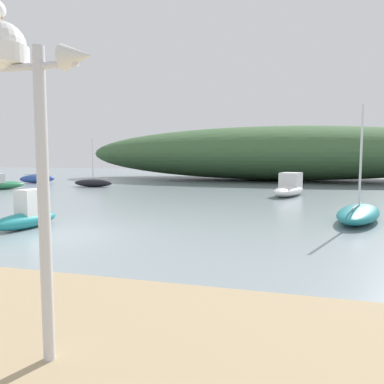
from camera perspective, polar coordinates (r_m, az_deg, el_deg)
ground_plane at (r=11.77m, az=-20.36°, el=-6.31°), size 120.00×120.00×0.00m
distant_hill at (r=39.29m, az=12.89°, el=5.76°), size 40.62×14.91×5.37m
mast_structure at (r=4.26m, az=-25.09°, el=14.94°), size 1.28×0.52×3.45m
motorboat_near_shore at (r=23.13m, az=14.55°, el=0.66°), size 2.34×4.50×1.37m
sailboat_far_right at (r=14.68m, az=23.97°, el=-2.97°), size 2.37×4.31×4.15m
sailboat_outer_mooring at (r=30.09m, az=-14.77°, el=1.36°), size 3.25×1.07×3.67m
motorboat_far_left at (r=13.34m, az=-23.69°, el=-3.17°), size 1.12×2.58×1.25m
sailboat_by_sandbar at (r=35.89m, az=-22.43°, el=1.89°), size 2.74×2.66×3.71m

